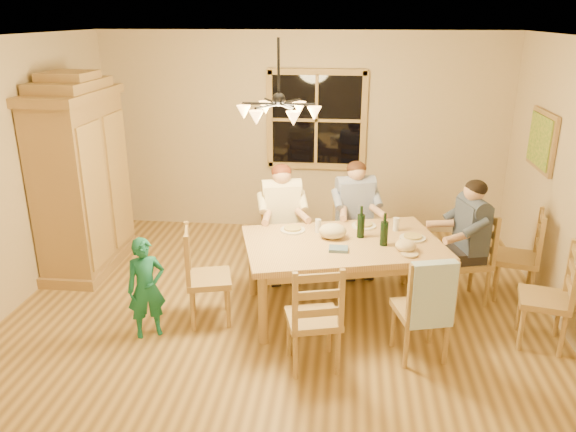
# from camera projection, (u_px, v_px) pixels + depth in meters

# --- Properties ---
(floor) EXTENTS (5.50, 5.50, 0.00)m
(floor) POSITION_uv_depth(u_px,v_px,m) (280.00, 313.00, 5.75)
(floor) COLOR brown
(floor) RESTS_ON ground
(ceiling) EXTENTS (5.50, 5.00, 0.02)m
(ceiling) POSITION_uv_depth(u_px,v_px,m) (278.00, 37.00, 4.83)
(ceiling) COLOR white
(ceiling) RESTS_ON wall_back
(wall_back) EXTENTS (5.50, 0.02, 2.70)m
(wall_back) POSITION_uv_depth(u_px,v_px,m) (302.00, 134.00, 7.63)
(wall_back) COLOR #CAB88F
(wall_back) RESTS_ON floor
(wall_left) EXTENTS (0.02, 5.00, 2.70)m
(wall_left) POSITION_uv_depth(u_px,v_px,m) (5.00, 178.00, 5.57)
(wall_left) COLOR #CAB88F
(wall_left) RESTS_ON floor
(window) EXTENTS (1.30, 0.06, 1.30)m
(window) POSITION_uv_depth(u_px,v_px,m) (316.00, 120.00, 7.51)
(window) COLOR black
(window) RESTS_ON wall_back
(painting) EXTENTS (0.06, 0.78, 0.64)m
(painting) POSITION_uv_depth(u_px,v_px,m) (542.00, 141.00, 6.05)
(painting) COLOR olive
(painting) RESTS_ON wall_right
(chandelier) EXTENTS (0.77, 0.68, 0.71)m
(chandelier) POSITION_uv_depth(u_px,v_px,m) (279.00, 110.00, 5.04)
(chandelier) COLOR black
(chandelier) RESTS_ON ceiling
(armoire) EXTENTS (0.66, 1.40, 2.30)m
(armoire) POSITION_uv_depth(u_px,v_px,m) (82.00, 181.00, 6.51)
(armoire) COLOR olive
(armoire) RESTS_ON floor
(dining_table) EXTENTS (2.17, 1.64, 0.76)m
(dining_table) POSITION_uv_depth(u_px,v_px,m) (343.00, 251.00, 5.60)
(dining_table) COLOR #AD7B4D
(dining_table) RESTS_ON floor
(chair_far_left) EXTENTS (0.53, 0.52, 0.99)m
(chair_far_left) POSITION_uv_depth(u_px,v_px,m) (282.00, 251.00, 6.50)
(chair_far_left) COLOR #AE884C
(chair_far_left) RESTS_ON floor
(chair_far_right) EXTENTS (0.53, 0.52, 0.99)m
(chair_far_right) POSITION_uv_depth(u_px,v_px,m) (353.00, 246.00, 6.62)
(chair_far_right) COLOR #AE884C
(chair_far_right) RESTS_ON floor
(chair_near_left) EXTENTS (0.53, 0.52, 0.99)m
(chair_near_left) POSITION_uv_depth(u_px,v_px,m) (313.00, 334.00, 4.81)
(chair_near_left) COLOR #AE884C
(chair_near_left) RESTS_ON floor
(chair_near_right) EXTENTS (0.53, 0.52, 0.99)m
(chair_near_right) POSITION_uv_depth(u_px,v_px,m) (420.00, 325.00, 4.95)
(chair_near_right) COLOR #AE884C
(chair_near_right) RESTS_ON floor
(chair_end_left) EXTENTS (0.52, 0.53, 0.99)m
(chair_end_left) POSITION_uv_depth(u_px,v_px,m) (210.00, 293.00, 5.53)
(chair_end_left) COLOR #AE884C
(chair_end_left) RESTS_ON floor
(chair_end_right) EXTENTS (0.52, 0.53, 0.99)m
(chair_end_right) POSITION_uv_depth(u_px,v_px,m) (465.00, 274.00, 5.92)
(chair_end_right) COLOR #AE884C
(chair_end_right) RESTS_ON floor
(adult_woman) EXTENTS (0.48, 0.50, 0.87)m
(adult_woman) POSITION_uv_depth(u_px,v_px,m) (282.00, 207.00, 6.32)
(adult_woman) COLOR #F2E5BB
(adult_woman) RESTS_ON floor
(adult_plaid_man) EXTENTS (0.48, 0.50, 0.87)m
(adult_plaid_man) POSITION_uv_depth(u_px,v_px,m) (355.00, 203.00, 6.44)
(adult_plaid_man) COLOR #32438B
(adult_plaid_man) RESTS_ON floor
(adult_slate_man) EXTENTS (0.50, 0.48, 0.87)m
(adult_slate_man) POSITION_uv_depth(u_px,v_px,m) (470.00, 226.00, 5.74)
(adult_slate_man) COLOR #39435B
(adult_slate_man) RESTS_ON floor
(towel) EXTENTS (0.39, 0.20, 0.58)m
(towel) POSITION_uv_depth(u_px,v_px,m) (432.00, 295.00, 4.64)
(towel) COLOR #B4D6F4
(towel) RESTS_ON chair_near_right
(wine_bottle_a) EXTENTS (0.08, 0.08, 0.33)m
(wine_bottle_a) POSITION_uv_depth(u_px,v_px,m) (361.00, 222.00, 5.62)
(wine_bottle_a) COLOR black
(wine_bottle_a) RESTS_ON dining_table
(wine_bottle_b) EXTENTS (0.08, 0.08, 0.33)m
(wine_bottle_b) POSITION_uv_depth(u_px,v_px,m) (384.00, 229.00, 5.43)
(wine_bottle_b) COLOR black
(wine_bottle_b) RESTS_ON dining_table
(plate_woman) EXTENTS (0.26, 0.26, 0.02)m
(plate_woman) POSITION_uv_depth(u_px,v_px,m) (293.00, 230.00, 5.84)
(plate_woman) COLOR white
(plate_woman) RESTS_ON dining_table
(plate_plaid) EXTENTS (0.26, 0.26, 0.02)m
(plate_plaid) POSITION_uv_depth(u_px,v_px,m) (364.00, 226.00, 5.96)
(plate_plaid) COLOR white
(plate_plaid) RESTS_ON dining_table
(plate_slate) EXTENTS (0.26, 0.26, 0.02)m
(plate_slate) POSITION_uv_depth(u_px,v_px,m) (413.00, 238.00, 5.63)
(plate_slate) COLOR white
(plate_slate) RESTS_ON dining_table
(wine_glass_a) EXTENTS (0.06, 0.06, 0.14)m
(wine_glass_a) POSITION_uv_depth(u_px,v_px,m) (318.00, 226.00, 5.79)
(wine_glass_a) COLOR silver
(wine_glass_a) RESTS_ON dining_table
(wine_glass_b) EXTENTS (0.06, 0.06, 0.14)m
(wine_glass_b) POSITION_uv_depth(u_px,v_px,m) (396.00, 224.00, 5.83)
(wine_glass_b) COLOR silver
(wine_glass_b) RESTS_ON dining_table
(cap) EXTENTS (0.20, 0.20, 0.11)m
(cap) POSITION_uv_depth(u_px,v_px,m) (406.00, 245.00, 5.33)
(cap) COLOR #D0B78A
(cap) RESTS_ON dining_table
(napkin) EXTENTS (0.21, 0.18, 0.03)m
(napkin) POSITION_uv_depth(u_px,v_px,m) (338.00, 249.00, 5.35)
(napkin) COLOR slate
(napkin) RESTS_ON dining_table
(cloth_bundle) EXTENTS (0.28, 0.22, 0.15)m
(cloth_bundle) POSITION_uv_depth(u_px,v_px,m) (333.00, 231.00, 5.63)
(cloth_bundle) COLOR #BFAF8A
(cloth_bundle) RESTS_ON dining_table
(child) EXTENTS (0.43, 0.38, 0.98)m
(child) POSITION_uv_depth(u_px,v_px,m) (146.00, 288.00, 5.21)
(child) COLOR #19725C
(child) RESTS_ON floor
(chair_spare_front) EXTENTS (0.50, 0.52, 0.99)m
(chair_spare_front) POSITION_uv_depth(u_px,v_px,m) (541.00, 314.00, 5.13)
(chair_spare_front) COLOR #AE884C
(chair_spare_front) RESTS_ON floor
(chair_spare_back) EXTENTS (0.51, 0.53, 0.99)m
(chair_spare_back) POSITION_uv_depth(u_px,v_px,m) (514.00, 271.00, 5.99)
(chair_spare_back) COLOR #AE884C
(chair_spare_back) RESTS_ON floor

